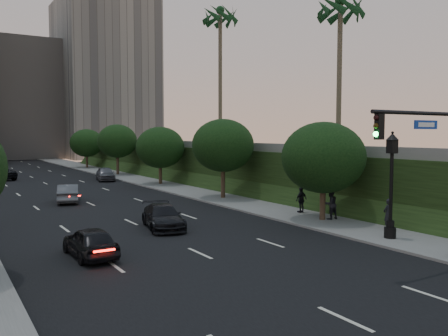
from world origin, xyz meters
TOP-DOWN VIEW (x-y plane):
  - ground at (0.00, 0.00)m, footprint 160.00×160.00m
  - road_surface at (0.00, 30.00)m, footprint 16.00×140.00m
  - sidewalk_right at (10.25, 30.00)m, footprint 4.50×140.00m
  - embankment at (22.00, 28.00)m, footprint 18.00×90.00m
  - parapet_wall at (13.50, 28.00)m, footprint 0.35×90.00m
  - office_block_mid at (6.00, 102.00)m, footprint 22.00×18.00m
  - office_block_right at (24.00, 96.00)m, footprint 20.00×22.00m
  - tree_right_a at (10.30, 8.00)m, footprint 5.20×5.20m
  - tree_right_b at (10.30, 20.00)m, footprint 5.20×5.20m
  - tree_right_c at (10.30, 33.00)m, footprint 5.20×5.20m
  - tree_right_d at (10.30, 47.00)m, footprint 5.20×5.20m
  - tree_right_e at (10.30, 62.00)m, footprint 5.20×5.20m
  - palm_mid at (17.50, 14.00)m, footprint 3.20×3.20m
  - palm_far at (16.00, 30.00)m, footprint 3.20×3.20m
  - traffic_signal_mast at (7.76, -1.82)m, footprint 5.68×0.56m
  - street_lamp at (9.62, 2.28)m, footprint 0.64×0.64m
  - sedan_near_left at (-4.45, 7.02)m, footprint 1.75×4.11m
  - sedan_mid_left at (-1.26, 24.83)m, footprint 2.64×4.72m
  - sedan_near_right at (0.95, 11.25)m, footprint 2.88×5.03m
  - sedan_far_right at (6.65, 40.61)m, footprint 2.79×5.04m
  - pedestrian_a at (11.18, 3.73)m, footprint 0.65×0.44m
  - pedestrian_b at (10.80, 7.81)m, footprint 0.97×0.78m
  - pedestrian_c at (10.93, 10.75)m, footprint 1.06×0.56m

SIDE VIEW (x-z plane):
  - ground at x=0.00m, z-range 0.00..0.00m
  - road_surface at x=0.00m, z-range 0.00..0.02m
  - sidewalk_right at x=10.25m, z-range 0.00..0.15m
  - sedan_near_right at x=0.95m, z-range 0.00..1.37m
  - sedan_near_left at x=-4.45m, z-range 0.00..1.39m
  - sedan_mid_left at x=-1.26m, z-range 0.00..1.47m
  - sedan_far_right at x=6.65m, z-range 0.00..1.62m
  - pedestrian_c at x=10.93m, z-range 0.15..1.88m
  - pedestrian_a at x=11.18m, z-range 0.15..1.90m
  - pedestrian_b at x=10.80m, z-range 0.15..2.07m
  - embankment at x=22.00m, z-range 0.00..4.00m
  - street_lamp at x=9.62m, z-range -0.18..5.44m
  - traffic_signal_mast at x=7.76m, z-range 0.17..7.17m
  - tree_right_a at x=10.30m, z-range 0.90..7.14m
  - tree_right_c at x=10.30m, z-range 0.90..7.14m
  - tree_right_e at x=10.30m, z-range 0.90..7.14m
  - parapet_wall at x=13.50m, z-range 4.00..4.70m
  - tree_right_b at x=10.30m, z-range 1.15..7.88m
  - tree_right_d at x=10.30m, z-range 1.15..7.88m
  - office_block_mid at x=6.00m, z-range 0.00..26.00m
  - palm_mid at x=17.50m, z-range 8.82..21.82m
  - palm_far at x=16.00m, z-range 9.89..25.39m
  - office_block_right at x=24.00m, z-range 0.00..36.00m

